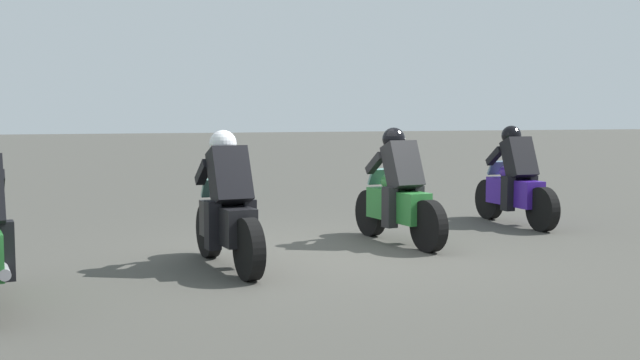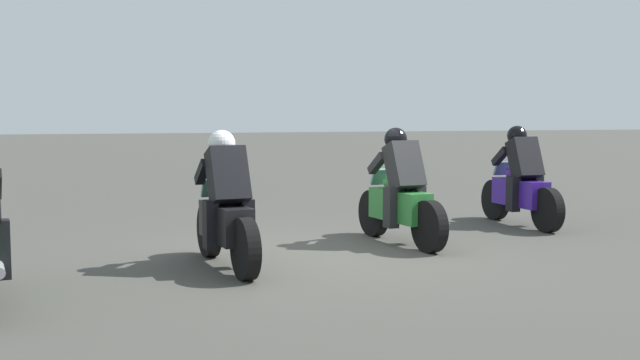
# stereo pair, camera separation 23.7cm
# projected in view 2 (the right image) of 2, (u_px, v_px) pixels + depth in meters

# --- Properties ---
(ground_plane) EXTENTS (120.00, 120.00, 0.00)m
(ground_plane) POSITION_uv_depth(u_px,v_px,m) (329.00, 254.00, 9.19)
(ground_plane) COLOR #44433D
(rider_lane_a) EXTENTS (2.04, 0.54, 1.51)m
(rider_lane_a) POSITION_uv_depth(u_px,v_px,m) (521.00, 185.00, 11.47)
(rider_lane_a) COLOR black
(rider_lane_a) RESTS_ON ground_plane
(rider_lane_b) EXTENTS (2.04, 0.57, 1.51)m
(rider_lane_b) POSITION_uv_depth(u_px,v_px,m) (400.00, 196.00, 9.86)
(rider_lane_b) COLOR black
(rider_lane_b) RESTS_ON ground_plane
(rider_lane_c) EXTENTS (2.04, 0.55, 1.51)m
(rider_lane_c) POSITION_uv_depth(u_px,v_px,m) (226.00, 211.00, 8.33)
(rider_lane_c) COLOR black
(rider_lane_c) RESTS_ON ground_plane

